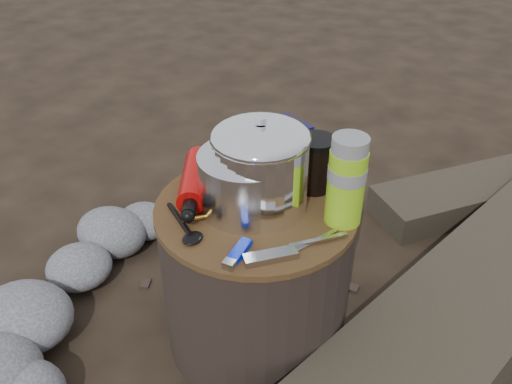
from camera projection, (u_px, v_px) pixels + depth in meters
The scene contains 15 objects.
ground at pixel (256, 333), 1.50m from camera, with size 60.00×60.00×0.00m, color black.
stump at pixel (256, 275), 1.38m from camera, with size 0.48×0.48×0.44m, color black.
rock_ring at pixel (119, 271), 1.59m from camera, with size 0.41×0.89×0.18m, color slate, non-canonical shape.
log_main at pixel (505, 271), 1.60m from camera, with size 0.33×1.95×0.16m, color #352E23.
foil_windscreen at pixel (247, 181), 1.22m from camera, with size 0.22×0.22×0.14m, color silver.
camping_pot at pixel (260, 166), 1.20m from camera, with size 0.22×0.22×0.22m, color white.
fuel_bottle at pixel (194, 180), 1.29m from camera, with size 0.06×0.27×0.06m, color #C10909, non-canonical shape.
thermos at pixel (346, 181), 1.16m from camera, with size 0.08×0.08×0.21m, color #91D319.
travel_mug at pixel (315, 164), 1.29m from camera, with size 0.09×0.09×0.13m, color black.
stuff_sack at pixel (239, 149), 1.37m from camera, with size 0.17×0.14×0.11m, color #ECD900.
food_pouch at pixel (293, 145), 1.37m from camera, with size 0.11×0.02×0.13m, color #100E4F.
lighter at pixel (240, 251), 1.11m from camera, with size 0.02×0.09×0.02m, color #0020F1.
multitool at pixel (270, 256), 1.10m from camera, with size 0.03×0.11×0.02m, color #A4A4A9.
pot_grabber at pixel (313, 241), 1.14m from camera, with size 0.04×0.13×0.01m, color #A4A4A9, non-canonical shape.
spork at pixel (180, 220), 1.20m from camera, with size 0.03×0.16×0.01m, color black, non-canonical shape.
Camera 1 is at (0.49, -0.90, 1.17)m, focal length 37.53 mm.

